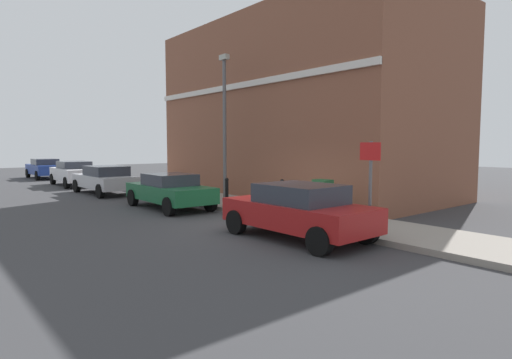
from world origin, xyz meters
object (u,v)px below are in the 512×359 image
(utility_cabinet, at_px, (322,200))
(bollard_far_kerb, at_px, (227,191))
(car_green, at_px, (170,190))
(car_silver, at_px, (105,179))
(car_blue, at_px, (45,168))
(street_sign, at_px, (370,173))
(car_red, at_px, (298,210))
(bollard_near_cabinet, at_px, (282,193))
(car_white, at_px, (74,173))
(lamppost, at_px, (225,121))

(utility_cabinet, xyz_separation_m, bollard_far_kerb, (-1.05, 3.58, 0.02))
(car_green, bearing_deg, car_silver, 2.70)
(car_blue, distance_m, street_sign, 26.07)
(car_red, height_order, car_silver, car_red)
(bollard_near_cabinet, bearing_deg, bollard_far_kerb, 124.72)
(car_green, distance_m, car_silver, 6.17)
(car_blue, relative_size, utility_cabinet, 3.64)
(car_green, xyz_separation_m, car_silver, (-0.17, 6.17, 0.04))
(car_white, bearing_deg, lamppost, -166.84)
(utility_cabinet, height_order, lamppost, lamppost)
(car_red, height_order, bollard_near_cabinet, car_red)
(car_white, bearing_deg, car_green, -177.88)
(car_white, xyz_separation_m, lamppost, (2.38, -11.74, 2.55))
(car_white, bearing_deg, bollard_near_cabinet, -168.64)
(car_green, xyz_separation_m, bollard_far_kerb, (1.31, -1.81, 0.02))
(car_blue, xyz_separation_m, lamppost, (2.39, -18.52, 2.58))
(bollard_far_kerb, distance_m, street_sign, 6.06)
(lamppost, bearing_deg, car_blue, 97.35)
(car_red, xyz_separation_m, car_silver, (-0.25, 12.77, -0.01))
(lamppost, bearing_deg, car_red, -109.43)
(utility_cabinet, height_order, bollard_far_kerb, utility_cabinet)
(car_blue, relative_size, bollard_near_cabinet, 4.02)
(street_sign, bearing_deg, car_white, 94.33)
(car_white, height_order, street_sign, street_sign)
(car_red, height_order, car_green, car_red)
(car_green, xyz_separation_m, utility_cabinet, (2.36, -5.39, -0.00))
(lamppost, bearing_deg, car_white, 101.46)
(car_silver, relative_size, utility_cabinet, 3.77)
(car_silver, bearing_deg, bollard_far_kerb, -170.45)
(bollard_far_kerb, height_order, street_sign, street_sign)
(utility_cabinet, bearing_deg, lamppost, 90.67)
(car_green, bearing_deg, bollard_far_kerb, -143.04)
(car_blue, height_order, utility_cabinet, car_blue)
(car_white, xyz_separation_m, bollard_far_kerb, (1.39, -13.25, -0.05))
(car_silver, xyz_separation_m, utility_cabinet, (2.53, -11.56, -0.04))
(car_blue, xyz_separation_m, bollard_far_kerb, (1.40, -20.03, -0.02))
(car_red, distance_m, street_sign, 1.99)
(bollard_near_cabinet, height_order, street_sign, street_sign)
(car_silver, distance_m, lamppost, 7.39)
(car_red, relative_size, lamppost, 0.70)
(car_white, height_order, bollard_far_kerb, car_white)
(car_silver, relative_size, street_sign, 1.88)
(lamppost, bearing_deg, bollard_near_cabinet, -87.12)
(car_silver, height_order, bollard_near_cabinet, car_silver)
(car_silver, relative_size, lamppost, 0.76)
(car_red, height_order, street_sign, street_sign)
(car_red, xyz_separation_m, bollard_near_cabinet, (2.38, 3.14, -0.03))
(car_green, xyz_separation_m, lamppost, (2.30, -0.30, 2.62))
(car_green, height_order, car_white, car_white)
(car_red, xyz_separation_m, car_green, (-0.07, 6.60, -0.05))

